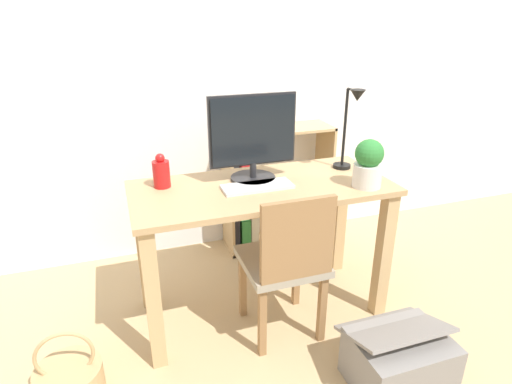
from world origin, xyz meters
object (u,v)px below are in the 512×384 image
Objects in this scene: monitor at (253,136)px; storage_box at (398,359)px; vase at (161,173)px; bookshelf at (260,195)px; basket at (70,381)px; desk_lamp at (351,122)px; chair at (287,261)px; keyboard at (257,187)px; potted_plant at (368,164)px.

monitor is 1.27m from storage_box.
vase reaches higher than bookshelf.
desk_lamp is at bearing 14.10° from basket.
keyboard is at bearing 112.97° from chair.
desk_lamp reaches higher than vase.
vase is at bearing 175.05° from desk_lamp.
keyboard is 0.57m from potted_plant.
monitor is 0.55m from desk_lamp.
storage_box is at bearing -15.50° from basket.
potted_plant reaches higher than storage_box.
chair is at bearing 4.26° from basket.
keyboard reaches higher than basket.
chair is (0.06, -0.35, -0.55)m from monitor.
desk_lamp is at bearing -65.94° from bookshelf.
potted_plant is 1.05m from bookshelf.
monitor is 0.50m from vase.
chair is 2.32× the size of basket.
chair reaches higher than basket.
monitor is at bearing 81.82° from keyboard.
desk_lamp reaches higher than monitor.
desk_lamp is 0.97m from bookshelf.
bookshelf is (0.25, 0.61, -0.61)m from monitor.
basket is (-0.98, -0.30, -0.68)m from keyboard.
monitor is at bearing 103.56° from chair.
bookshelf is at bearing 69.85° from keyboard.
bookshelf is 1.99× the size of storage_box.
chair is at bearing -70.98° from keyboard.
potted_plant reaches higher than chair.
monitor reaches higher than bookshelf.
storage_box is (-0.10, -0.54, -0.75)m from potted_plant.
monitor reaches higher than potted_plant.
vase is 0.50× the size of basket.
bookshelf is 2.42× the size of basket.
vase is (-0.45, 0.17, 0.07)m from keyboard.
desk_lamp is (1.02, -0.09, 0.20)m from vase.
desk_lamp is 1.85m from basket.
keyboard is 0.63m from desk_lamp.
potted_plant is at bearing 5.47° from basket.
vase is 0.41× the size of storage_box.
monitor is at bearing 117.29° from storage_box.
keyboard is 0.40m from chair.
keyboard is 2.03× the size of vase.
keyboard is 0.49m from vase.
potted_plant is 0.28× the size of bookshelf.
keyboard is 1.23m from basket.
chair is 0.67m from storage_box.
monitor is 0.65m from chair.
keyboard is 1.04m from storage_box.
monitor is 1.41m from basket.
desk_lamp is at bearing 84.15° from potted_plant.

